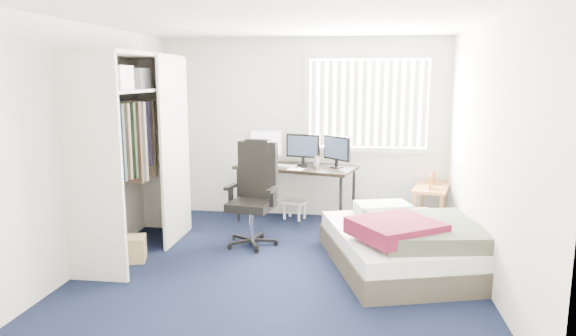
% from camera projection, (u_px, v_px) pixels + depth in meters
% --- Properties ---
extents(ground, '(4.20, 4.20, 0.00)m').
position_uv_depth(ground, '(280.00, 267.00, 5.38)').
color(ground, black).
rests_on(ground, ground).
extents(room_shell, '(4.20, 4.20, 4.20)m').
position_uv_depth(room_shell, '(280.00, 123.00, 5.11)').
color(room_shell, silver).
rests_on(room_shell, ground).
extents(window_assembly, '(1.72, 0.09, 1.32)m').
position_uv_depth(window_assembly, '(368.00, 104.00, 6.96)').
color(window_assembly, white).
rests_on(window_assembly, ground).
extents(closet, '(0.64, 1.84, 2.22)m').
position_uv_depth(closet, '(133.00, 133.00, 5.62)').
color(closet, beige).
rests_on(closet, ground).
extents(desk, '(1.71, 1.10, 1.24)m').
position_uv_depth(desk, '(297.00, 164.00, 6.95)').
color(desk, black).
rests_on(desk, ground).
extents(office_chair, '(0.67, 0.67, 1.23)m').
position_uv_depth(office_chair, '(254.00, 204.00, 6.07)').
color(office_chair, black).
rests_on(office_chair, ground).
extents(footstool, '(0.38, 0.35, 0.26)m').
position_uv_depth(footstool, '(295.00, 205.00, 7.16)').
color(footstool, white).
rests_on(footstool, ground).
extents(nightstand, '(0.60, 0.89, 0.74)m').
position_uv_depth(nightstand, '(432.00, 191.00, 6.71)').
color(nightstand, brown).
rests_on(nightstand, ground).
extents(bed, '(1.80, 2.11, 0.60)m').
position_uv_depth(bed, '(404.00, 243.00, 5.31)').
color(bed, '#3F382D').
rests_on(bed, ground).
extents(pine_box, '(0.42, 0.36, 0.27)m').
position_uv_depth(pine_box, '(128.00, 249.00, 5.52)').
color(pine_box, '#A38B51').
rests_on(pine_box, ground).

